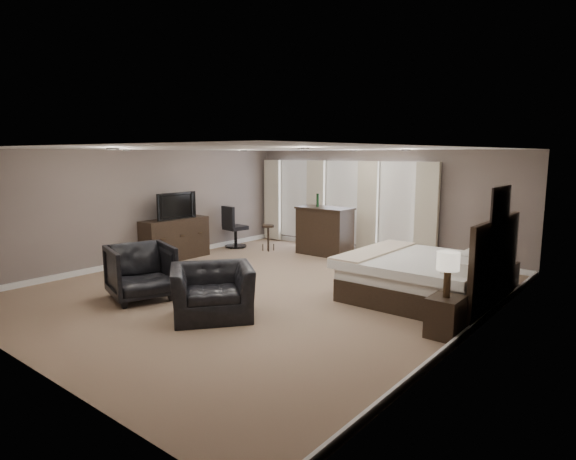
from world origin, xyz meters
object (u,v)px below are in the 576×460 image
Objects in this scene: bar_stool_left at (268,238)px; desk_chair at (236,226)px; lamp_far at (507,246)px; bar_stool_right at (332,238)px; bed at (428,257)px; nightstand_far at (504,277)px; dresser at (175,239)px; tv at (174,216)px; armchair_far at (141,269)px; lamp_near at (447,275)px; armchair_near at (212,283)px; nightstand_near at (445,317)px; bar_counter at (325,231)px.

desk_chair is (-0.99, -0.21, 0.23)m from bar_stool_left.
bar_stool_right is (-4.37, 0.79, -0.45)m from lamp_far.
bed is 4.51× the size of nightstand_far.
bed is 6.07m from dresser.
tv is 0.96× the size of desk_chair.
bar_stool_left is at bearing -152.89° from bar_stool_right.
bed reaches higher than tv.
tv reaches higher than bar_stool_left.
bar_stool_left is (-4.96, 1.48, -0.42)m from bed.
bed is 2.97× the size of bar_stool_right.
lamp_near is at bearing -52.88° from armchair_far.
bed is 1.77m from nightstand_far.
dresser reaches higher than nightstand_far.
bed is at bearing 1.03° from armchair_near.
nightstand_near is 6.55m from bar_stool_left.
nightstand_far is at bearing 90.00° from nightstand_near.
bar_stool_left is at bearing 63.74° from dresser.
bar_stool_left is at bearing 31.47° from armchair_far.
armchair_near is at bearing -127.41° from bed.
bar_stool_left is (-1.41, -0.53, -0.26)m from bar_counter.
dresser is 1.22× the size of bar_counter.
armchair_near reaches higher than nightstand_near.
nightstand_near is 0.60m from lamp_near.
armchair_near is at bearing -125.56° from nightstand_far.
nightstand_far is at bearing 90.00° from lamp_near.
tv is 2.01m from desk_chair.
lamp_near reaches higher than tv.
bed is at bearing 176.23° from desk_chair.
bar_stool_right is (0.07, 0.23, -0.20)m from bar_counter.
desk_chair is (0.08, 1.95, 0.08)m from dresser.
desk_chair is (0.08, 1.95, -0.48)m from tv.
bar_stool_left is at bearing 163.35° from bed.
bed reaches higher than armchair_far.
nightstand_near is 0.70× the size of bar_stool_right.
armchair_near is at bearing -76.55° from bar_stool_right.
lamp_near is 3.48m from armchair_near.
desk_chair reaches higher than armchair_near.
tv is (-6.92, -2.13, 0.21)m from lamp_far.
bar_counter reaches higher than armchair_near.
bar_counter is at bearing 172.73° from nightstand_far.
bed reaches higher than nightstand_far.
tv is 1.04× the size of armchair_far.
dresser is 2.42m from bar_stool_left.
armchair_far is (-4.79, -4.53, -0.32)m from lamp_far.
dresser is at bearing 95.85° from desk_chair.
nightstand_near is at bearing -6.33° from dresser.
bar_stool_left is (1.07, 2.17, -0.15)m from dresser.
lamp_far is 0.60× the size of armchair_far.
lamp_near is 6.57m from bar_stool_left.
bar_counter is at bearing 14.44° from armchair_far.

